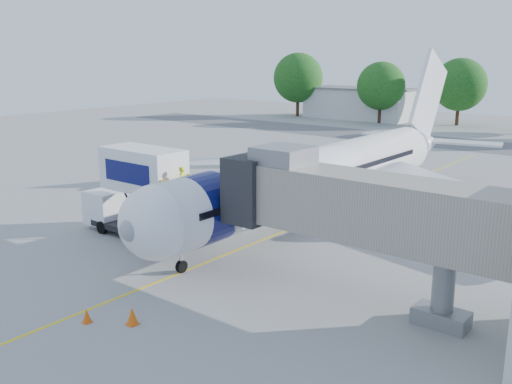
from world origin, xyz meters
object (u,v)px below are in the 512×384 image
Objects in this scene: ground_tug at (91,326)px; jet_bridge at (347,205)px; aircraft at (326,173)px; catering_hiloader at (137,192)px.

jet_bridge is at bearing 54.65° from ground_tug.
ground_tug is at bearing -118.13° from jet_bridge.
catering_hiloader is (-6.27, -11.12, -0.19)m from aircraft.
jet_bridge is 3.56× the size of ground_tug.
jet_bridge is at bearing 0.01° from catering_hiloader.
aircraft is at bearing 125.70° from jet_bridge.
catering_hiloader is at bearing 125.15° from ground_tug.
aircraft reaches higher than jet_bridge.
ground_tug is at bearing -47.63° from catering_hiloader.
aircraft is 21.27m from ground_tug.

